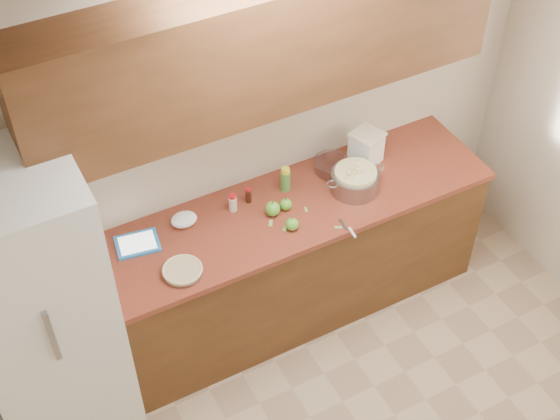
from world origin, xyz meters
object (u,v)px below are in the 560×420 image
pie (183,271)px  tablet (137,244)px  flour_canister (366,147)px  colander (355,180)px

pie → tablet: (-0.14, 0.31, -0.01)m
flour_canister → tablet: bearing=-179.6°
pie → flour_canister: bearing=13.2°
tablet → colander: bearing=1.7°
pie → tablet: size_ratio=0.85×
pie → colander: 1.18m
colander → flour_canister: (0.20, 0.19, 0.04)m
pie → colander: (1.17, 0.13, 0.05)m
tablet → flour_canister: bearing=9.8°
pie → flour_canister: flour_canister is taller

